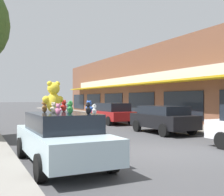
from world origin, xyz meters
TOP-DOWN VIEW (x-y plane):
  - ground_plane at (0.00, 0.00)m, footprint 260.00×260.00m
  - storefront_row at (15.68, 13.44)m, footprint 17.28×39.18m
  - plush_art_car at (-3.51, -0.27)m, footprint 1.99×4.62m
  - teddy_bear_giant at (-3.63, 0.14)m, footprint 0.70×0.48m
  - teddy_bear_green at (-3.42, -0.81)m, footprint 0.21×0.26m
  - teddy_bear_black at (-3.01, -1.07)m, footprint 0.20×0.24m
  - teddy_bear_brown at (-3.85, 0.33)m, footprint 0.21×0.28m
  - teddy_bear_blue at (-2.90, -0.87)m, footprint 0.20×0.27m
  - teddy_bear_pink at (-3.78, -0.93)m, footprint 0.19×0.21m
  - teddy_bear_teal at (-3.18, 0.07)m, footprint 0.15×0.16m
  - teddy_bear_white at (-2.93, -1.32)m, footprint 0.17×0.20m
  - teddy_bear_cream at (-3.70, -0.13)m, footprint 0.23×0.20m
  - teddy_bear_red at (-3.21, 0.49)m, footprint 0.27×0.24m
  - parked_car_far_center at (3.39, 4.29)m, footprint 1.95×4.02m
  - parked_car_far_right at (3.39, 10.50)m, footprint 1.96×4.06m

SIDE VIEW (x-z plane):
  - ground_plane at x=0.00m, z-range 0.00..0.00m
  - plush_art_car at x=-3.51m, z-range 0.05..1.51m
  - parked_car_far_center at x=3.39m, z-range 0.07..1.54m
  - parked_car_far_right at x=3.39m, z-range 0.07..1.60m
  - teddy_bear_teal at x=-3.18m, z-range 1.46..1.69m
  - teddy_bear_white at x=-2.93m, z-range 1.46..1.73m
  - teddy_bear_pink at x=-3.78m, z-range 1.46..1.75m
  - teddy_bear_cream at x=-3.70m, z-range 1.46..1.77m
  - teddy_bear_black at x=-3.01m, z-range 1.46..1.78m
  - teddy_bear_green at x=-3.42m, z-range 1.46..1.81m
  - teddy_bear_blue at x=-2.90m, z-range 1.46..1.82m
  - teddy_bear_brown at x=-3.85m, z-range 1.46..1.82m
  - teddy_bear_red at x=-3.21m, z-range 1.46..1.83m
  - teddy_bear_giant at x=-3.63m, z-range 1.45..2.37m
  - storefront_row at x=15.68m, z-range 0.00..6.41m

